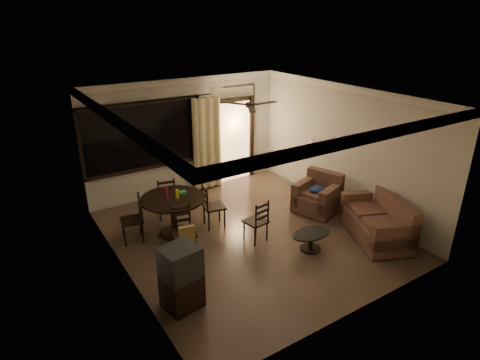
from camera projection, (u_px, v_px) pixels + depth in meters
ground at (249, 234)px, 8.15m from camera, size 5.50×5.50×0.00m
room_shell at (228, 124)px, 9.12m from camera, size 5.50×6.70×5.50m
dining_table at (173, 205)px, 7.97m from camera, size 1.27×1.27×1.01m
dining_chair_west at (133, 228)px, 7.83m from camera, size 0.49×0.49×0.95m
dining_chair_east at (214, 214)px, 8.38m from camera, size 0.49×0.49×0.95m
dining_chair_south at (184, 240)px, 7.35m from camera, size 0.49×0.54×0.95m
dining_chair_north at (166, 205)px, 8.78m from camera, size 0.49×0.49×0.95m
tv_cabinet at (181, 277)px, 5.97m from camera, size 0.61×0.57×1.02m
sofa at (379, 222)px, 7.92m from camera, size 1.44×1.83×0.86m
armchair at (318, 196)px, 9.02m from camera, size 1.08×1.08×0.86m
coffee_table at (311, 238)px, 7.55m from camera, size 0.81×0.49×0.36m
side_chair at (256, 229)px, 7.84m from camera, size 0.44×0.44×0.89m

